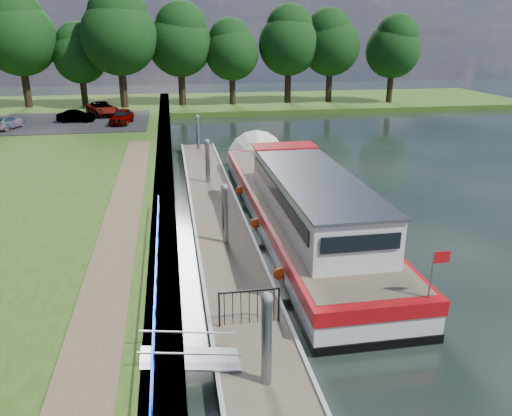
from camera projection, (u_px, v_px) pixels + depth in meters
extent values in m
plane|color=black|center=(263.00, 382.00, 13.15)|extent=(160.00, 160.00, 0.00)
cube|color=#473D2D|center=(164.00, 198.00, 26.54)|extent=(1.10, 90.00, 0.78)
cube|color=#2E4E16|center=(281.00, 102.00, 63.28)|extent=(60.00, 18.00, 0.60)
cube|color=brown|center=(116.00, 245.00, 19.61)|extent=(1.60, 40.00, 0.05)
cube|color=black|center=(72.00, 122.00, 46.41)|extent=(14.00, 12.00, 0.06)
cube|color=#0C2DBF|center=(155.00, 287.00, 15.00)|extent=(0.04, 18.00, 0.04)
cube|color=#0C2DBF|center=(156.00, 297.00, 15.12)|extent=(0.03, 18.00, 0.03)
cylinder|color=#0C2DBF|center=(152.00, 414.00, 10.47)|extent=(0.04, 0.04, 0.72)
cylinder|color=#0C2DBF|center=(154.00, 357.00, 12.33)|extent=(0.04, 0.04, 0.72)
cylinder|color=#0C2DBF|center=(155.00, 314.00, 14.19)|extent=(0.04, 0.04, 0.72)
cylinder|color=#0C2DBF|center=(156.00, 282.00, 16.04)|extent=(0.04, 0.04, 0.72)
cylinder|color=#0C2DBF|center=(157.00, 256.00, 17.90)|extent=(0.04, 0.04, 0.72)
cylinder|color=#0C2DBF|center=(158.00, 235.00, 19.76)|extent=(0.04, 0.04, 0.72)
cylinder|color=#0C2DBF|center=(158.00, 217.00, 21.62)|extent=(0.04, 0.04, 0.72)
cylinder|color=#0C2DBF|center=(159.00, 203.00, 23.48)|extent=(0.04, 0.04, 0.72)
cube|color=brown|center=(216.00, 209.00, 25.13)|extent=(2.50, 30.00, 0.24)
cube|color=#9EA0A3|center=(256.00, 358.00, 14.06)|extent=(2.30, 5.00, 0.30)
cube|color=#9EA0A3|center=(225.00, 245.00, 21.49)|extent=(2.30, 5.00, 0.30)
cube|color=#9EA0A3|center=(209.00, 190.00, 28.92)|extent=(2.30, 5.00, 0.30)
cube|color=#9EA0A3|center=(200.00, 158.00, 36.36)|extent=(2.30, 5.00, 0.30)
cube|color=#9EA0A3|center=(239.00, 205.00, 25.27)|extent=(0.12, 30.00, 0.06)
cube|color=#9EA0A3|center=(192.00, 208.00, 24.89)|extent=(0.12, 30.00, 0.06)
cylinder|color=gray|center=(266.00, 359.00, 12.32)|extent=(0.26, 0.26, 3.40)
sphere|color=gray|center=(267.00, 298.00, 11.75)|extent=(0.30, 0.30, 0.30)
cylinder|color=gray|center=(225.00, 227.00, 20.68)|extent=(0.26, 0.26, 3.40)
sphere|color=gray|center=(224.00, 187.00, 20.11)|extent=(0.30, 0.30, 0.30)
cylinder|color=gray|center=(208.00, 170.00, 29.04)|extent=(0.26, 0.26, 3.40)
sphere|color=gray|center=(207.00, 142.00, 28.47)|extent=(0.30, 0.30, 0.30)
cylinder|color=gray|center=(198.00, 139.00, 37.40)|extent=(0.26, 0.26, 3.40)
sphere|color=gray|center=(197.00, 117.00, 36.83)|extent=(0.30, 0.30, 0.30)
cube|color=#A5A8AD|center=(190.00, 359.00, 13.12)|extent=(2.58, 1.00, 0.43)
cube|color=#A5A8AD|center=(190.00, 354.00, 12.50)|extent=(2.58, 0.04, 0.41)
cube|color=#A5A8AD|center=(189.00, 332.00, 13.39)|extent=(2.58, 0.04, 0.41)
cube|color=black|center=(219.00, 310.00, 14.72)|extent=(0.05, 0.05, 1.15)
cube|color=black|center=(279.00, 304.00, 15.01)|extent=(0.05, 0.05, 1.15)
cube|color=black|center=(249.00, 291.00, 14.68)|extent=(1.85, 0.05, 0.05)
cube|color=black|center=(224.00, 309.00, 14.74)|extent=(0.02, 0.02, 1.10)
cube|color=black|center=(233.00, 308.00, 14.78)|extent=(0.02, 0.02, 1.10)
cube|color=black|center=(241.00, 308.00, 14.82)|extent=(0.02, 0.02, 1.10)
cube|color=black|center=(249.00, 307.00, 14.86)|extent=(0.02, 0.02, 1.10)
cube|color=black|center=(258.00, 306.00, 14.91)|extent=(0.02, 0.02, 1.10)
cube|color=black|center=(266.00, 305.00, 14.95)|extent=(0.02, 0.02, 1.10)
cube|color=black|center=(274.00, 305.00, 14.99)|extent=(0.02, 0.02, 1.10)
cube|color=black|center=(296.00, 225.00, 23.74)|extent=(4.00, 20.00, 0.55)
cube|color=silver|center=(296.00, 214.00, 23.54)|extent=(3.96, 19.90, 0.65)
cube|color=#AF0C10|center=(296.00, 202.00, 23.35)|extent=(4.04, 20.00, 0.48)
cube|color=brown|center=(296.00, 198.00, 23.27)|extent=(3.68, 19.20, 0.04)
cone|color=silver|center=(258.00, 162.00, 33.22)|extent=(4.00, 1.50, 4.00)
cube|color=silver|center=(312.00, 196.00, 20.65)|extent=(3.00, 11.00, 1.75)
cube|color=gray|center=(313.00, 175.00, 20.35)|extent=(3.10, 11.20, 0.10)
cube|color=black|center=(276.00, 192.00, 20.33)|extent=(0.04, 10.00, 0.55)
cube|color=black|center=(347.00, 188.00, 20.81)|extent=(0.04, 10.00, 0.55)
cube|color=black|center=(282.00, 159.00, 25.73)|extent=(2.60, 0.04, 0.55)
cube|color=black|center=(361.00, 243.00, 15.41)|extent=(2.60, 0.04, 0.55)
cube|color=#AF0C10|center=(284.00, 146.00, 25.15)|extent=(3.20, 1.60, 0.06)
cylinder|color=gray|center=(431.00, 275.00, 14.26)|extent=(0.05, 0.05, 1.50)
cube|color=#AF0C10|center=(442.00, 257.00, 14.11)|extent=(0.50, 0.02, 0.35)
sphere|color=#F9400D|center=(279.00, 274.00, 17.61)|extent=(0.44, 0.44, 0.44)
sphere|color=#F9400D|center=(255.00, 223.00, 22.26)|extent=(0.44, 0.44, 0.44)
sphere|color=#F9400D|center=(240.00, 190.00, 26.90)|extent=(0.44, 0.44, 0.44)
imported|color=#594C47|center=(315.00, 242.00, 16.15)|extent=(0.60, 0.73, 1.72)
cylinder|color=#332316|center=(27.00, 89.00, 55.29)|extent=(0.83, 0.83, 4.21)
sphere|color=black|center=(19.00, 38.00, 53.50)|extent=(7.95, 7.95, 7.95)
sphere|color=black|center=(14.00, 18.00, 52.90)|extent=(6.31, 6.31, 6.31)
cylinder|color=#332316|center=(84.00, 93.00, 56.91)|extent=(0.70, 0.70, 3.10)
sphere|color=black|center=(80.00, 57.00, 55.59)|extent=(5.85, 5.85, 5.85)
sphere|color=black|center=(77.00, 43.00, 55.23)|extent=(4.65, 4.65, 4.65)
cylinder|color=#332316|center=(123.00, 89.00, 55.12)|extent=(0.84, 0.84, 4.29)
sphere|color=black|center=(119.00, 37.00, 53.29)|extent=(8.10, 8.10, 8.10)
sphere|color=black|center=(118.00, 17.00, 52.77)|extent=(6.44, 6.44, 6.44)
cylinder|color=#332316|center=(182.00, 88.00, 58.09)|extent=(0.79, 0.79, 3.83)
sphere|color=black|center=(180.00, 44.00, 56.46)|extent=(7.24, 7.24, 7.24)
sphere|color=black|center=(181.00, 27.00, 55.68)|extent=(5.75, 5.75, 5.75)
cylinder|color=#332316|center=(233.00, 90.00, 58.89)|extent=(0.72, 0.72, 3.26)
sphere|color=black|center=(232.00, 53.00, 57.50)|extent=(6.16, 6.16, 6.16)
sphere|color=black|center=(230.00, 39.00, 57.19)|extent=(4.89, 4.89, 4.89)
cylinder|color=#332316|center=(288.00, 87.00, 60.16)|extent=(0.78, 0.78, 3.77)
sphere|color=black|center=(289.00, 45.00, 58.55)|extent=(7.13, 7.13, 7.13)
sphere|color=black|center=(290.00, 29.00, 58.20)|extent=(5.66, 5.66, 5.66)
cylinder|color=#332316|center=(329.00, 86.00, 61.02)|extent=(0.77, 0.77, 3.65)
sphere|color=black|center=(331.00, 46.00, 59.47)|extent=(6.89, 6.89, 6.89)
sphere|color=black|center=(329.00, 31.00, 58.85)|extent=(5.47, 5.47, 5.47)
cylinder|color=#332316|center=(390.00, 88.00, 60.46)|extent=(0.74, 0.74, 3.41)
sphere|color=black|center=(393.00, 50.00, 59.01)|extent=(6.43, 6.43, 6.43)
sphere|color=black|center=(397.00, 36.00, 58.31)|extent=(5.11, 5.11, 5.11)
imported|color=#999999|center=(122.00, 116.00, 45.12)|extent=(2.22, 4.10, 1.32)
imported|color=#999999|center=(76.00, 116.00, 46.00)|extent=(3.41, 1.47, 1.09)
imported|color=#999999|center=(6.00, 122.00, 42.80)|extent=(2.69, 4.19, 1.13)
imported|color=#999999|center=(103.00, 109.00, 49.61)|extent=(3.99, 5.31, 1.34)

